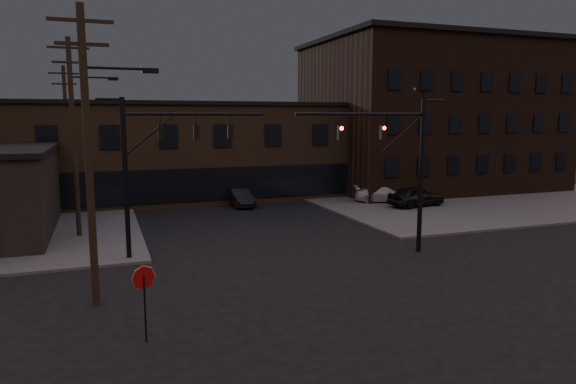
% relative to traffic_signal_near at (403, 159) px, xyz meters
% --- Properties ---
extents(ground, '(140.00, 140.00, 0.00)m').
position_rel_traffic_signal_near_xyz_m(ground, '(-5.36, -4.50, -4.93)').
color(ground, black).
rests_on(ground, ground).
extents(sidewalk_ne, '(30.00, 30.00, 0.15)m').
position_rel_traffic_signal_near_xyz_m(sidewalk_ne, '(16.64, 17.50, -4.86)').
color(sidewalk_ne, '#474744').
rests_on(sidewalk_ne, ground).
extents(building_row, '(40.00, 12.00, 8.00)m').
position_rel_traffic_signal_near_xyz_m(building_row, '(-5.36, 23.50, -0.93)').
color(building_row, '#493827').
rests_on(building_row, ground).
extents(building_right, '(22.00, 16.00, 14.00)m').
position_rel_traffic_signal_near_xyz_m(building_right, '(16.64, 21.50, 2.07)').
color(building_right, black).
rests_on(building_right, ground).
extents(traffic_signal_near, '(7.12, 0.24, 8.00)m').
position_rel_traffic_signal_near_xyz_m(traffic_signal_near, '(0.00, 0.00, 0.00)').
color(traffic_signal_near, black).
rests_on(traffic_signal_near, ground).
extents(traffic_signal_far, '(7.12, 0.24, 8.00)m').
position_rel_traffic_signal_near_xyz_m(traffic_signal_far, '(-12.07, 3.50, 0.08)').
color(traffic_signal_far, black).
rests_on(traffic_signal_far, ground).
extents(stop_sign, '(0.72, 0.33, 2.48)m').
position_rel_traffic_signal_near_xyz_m(stop_sign, '(-13.36, -6.49, -3.09)').
color(stop_sign, black).
rests_on(stop_sign, ground).
extents(utility_pole_near, '(3.70, 0.28, 11.00)m').
position_rel_traffic_signal_near_xyz_m(utility_pole_near, '(-14.79, -2.50, 0.94)').
color(utility_pole_near, black).
rests_on(utility_pole_near, ground).
extents(utility_pole_mid, '(3.70, 0.28, 11.50)m').
position_rel_traffic_signal_near_xyz_m(utility_pole_mid, '(-15.79, 9.50, 1.19)').
color(utility_pole_mid, black).
rests_on(utility_pole_mid, ground).
extents(utility_pole_far, '(2.20, 0.28, 11.00)m').
position_rel_traffic_signal_near_xyz_m(utility_pole_far, '(-16.86, 21.50, 0.85)').
color(utility_pole_far, black).
rests_on(utility_pole_far, ground).
extents(lot_light_a, '(1.50, 0.28, 9.14)m').
position_rel_traffic_signal_near_xyz_m(lot_light_a, '(7.64, 9.50, 0.58)').
color(lot_light_a, black).
rests_on(lot_light_a, ground).
extents(lot_light_b, '(1.50, 0.28, 9.14)m').
position_rel_traffic_signal_near_xyz_m(lot_light_b, '(13.64, 14.50, 0.58)').
color(lot_light_b, black).
rests_on(lot_light_b, ground).
extents(parked_car_lot_a, '(5.00, 2.70, 1.62)m').
position_rel_traffic_signal_near_xyz_m(parked_car_lot_a, '(8.52, 11.24, -3.97)').
color(parked_car_lot_a, black).
rests_on(parked_car_lot_a, sidewalk_ne).
extents(parked_car_lot_b, '(4.98, 3.42, 1.34)m').
position_rel_traffic_signal_near_xyz_m(parked_car_lot_b, '(7.15, 13.94, -4.11)').
color(parked_car_lot_b, '#B9B9BC').
rests_on(parked_car_lot_b, sidewalk_ne).
extents(car_crossing, '(1.54, 4.27, 1.40)m').
position_rel_traffic_signal_near_xyz_m(car_crossing, '(-4.16, 16.87, -4.23)').
color(car_crossing, black).
rests_on(car_crossing, ground).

